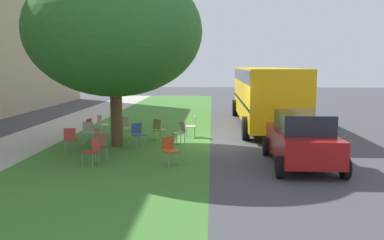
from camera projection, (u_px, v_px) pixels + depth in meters
name	position (u px, v px, depth m)	size (l,w,h in m)	color
ground	(215.00, 142.00, 16.06)	(80.00, 80.00, 0.00)	#424247
grass_verge	(135.00, 141.00, 16.22)	(48.00, 6.00, 0.01)	#3D752D
sidewalk_strip	(28.00, 140.00, 16.44)	(48.00, 2.80, 0.01)	#ADA89E
street_tree	(114.00, 32.00, 14.69)	(6.40, 6.40, 6.61)	brown
chair_0	(124.00, 126.00, 16.83)	(0.50, 0.50, 0.88)	beige
chair_1	(170.00, 149.00, 12.27)	(0.59, 0.58, 0.88)	#C64C1E
chair_2	(101.00, 145.00, 12.90)	(0.55, 0.55, 0.88)	brown
chair_3	(70.00, 138.00, 14.03)	(0.49, 0.48, 0.88)	#B7332D
chair_4	(159.00, 128.00, 16.30)	(0.57, 0.57, 0.88)	olive
chair_5	(192.00, 125.00, 17.19)	(0.45, 0.46, 0.88)	beige
chair_6	(180.00, 131.00, 15.55)	(0.57, 0.57, 0.88)	#ADA393
chair_7	(88.00, 131.00, 15.61)	(0.50, 0.50, 0.88)	#ADA393
chair_8	(102.00, 123.00, 17.66)	(0.59, 0.59, 0.88)	beige
chair_9	(91.00, 128.00, 16.34)	(0.50, 0.50, 0.88)	#B7332D
chair_10	(93.00, 150.00, 12.12)	(0.51, 0.52, 0.88)	#B7332D
chair_11	(138.00, 133.00, 15.11)	(0.58, 0.58, 0.88)	#335184
parked_car	(302.00, 139.00, 12.16)	(3.70, 1.92, 1.65)	maroon
school_bus	(265.00, 91.00, 20.21)	(10.40, 2.80, 2.88)	yellow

